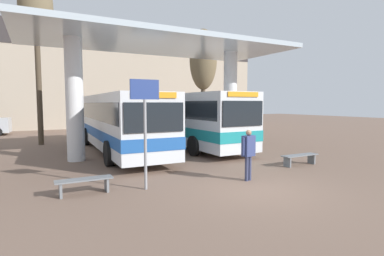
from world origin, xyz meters
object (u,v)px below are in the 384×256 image
object	(u,v)px
transit_bus_center_bay	(181,117)
pedestrian_waiting	(248,150)
transit_bus_left_bay	(118,120)
waiting_bench_mid_platform	(84,183)
poplar_tree_behind_right	(36,10)
poplar_tree_behind_left	(203,61)
info_sign_platform	(145,112)
waiting_bench_near_pillar	(300,157)

from	to	relation	value
transit_bus_center_bay	pedestrian_waiting	bearing A→B (deg)	77.68
pedestrian_waiting	transit_bus_center_bay	bearing A→B (deg)	65.06
transit_bus_left_bay	transit_bus_center_bay	distance (m)	4.21
transit_bus_left_bay	waiting_bench_mid_platform	world-z (taller)	transit_bus_left_bay
transit_bus_left_bay	poplar_tree_behind_right	distance (m)	9.11
pedestrian_waiting	poplar_tree_behind_left	world-z (taller)	poplar_tree_behind_left
info_sign_platform	transit_bus_center_bay	bearing A→B (deg)	57.83
waiting_bench_mid_platform	poplar_tree_behind_left	world-z (taller)	poplar_tree_behind_left
transit_bus_left_bay	poplar_tree_behind_right	xyz separation A→B (m)	(-3.73, 4.96, 6.67)
waiting_bench_near_pillar	poplar_tree_behind_right	bearing A→B (deg)	128.07
transit_bus_center_bay	waiting_bench_mid_platform	size ratio (longest dim) A/B	7.74
info_sign_platform	poplar_tree_behind_right	size ratio (longest dim) A/B	0.31
poplar_tree_behind_right	waiting_bench_near_pillar	bearing A→B (deg)	-51.93
transit_bus_center_bay	info_sign_platform	size ratio (longest dim) A/B	3.69
waiting_bench_near_pillar	poplar_tree_behind_right	distance (m)	17.66
transit_bus_center_bay	waiting_bench_mid_platform	xyz separation A→B (m)	(-7.00, -7.97, -1.45)
poplar_tree_behind_left	transit_bus_left_bay	bearing A→B (deg)	-142.76
waiting_bench_near_pillar	info_sign_platform	size ratio (longest dim) A/B	0.54
transit_bus_left_bay	transit_bus_center_bay	bearing A→B (deg)	-170.95
pedestrian_waiting	transit_bus_left_bay	bearing A→B (deg)	92.15
waiting_bench_near_pillar	poplar_tree_behind_left	size ratio (longest dim) A/B	0.19
transit_bus_left_bay	waiting_bench_near_pillar	xyz separation A→B (m)	(5.96, -7.40, -1.40)
transit_bus_center_bay	waiting_bench_near_pillar	distance (m)	8.30
waiting_bench_mid_platform	info_sign_platform	size ratio (longest dim) A/B	0.48
waiting_bench_near_pillar	info_sign_platform	bearing A→B (deg)	-177.03
waiting_bench_near_pillar	info_sign_platform	distance (m)	7.33
transit_bus_center_bay	info_sign_platform	xyz separation A→B (m)	(-5.25, -8.34, 0.59)
info_sign_platform	poplar_tree_behind_left	size ratio (longest dim) A/B	0.36
pedestrian_waiting	waiting_bench_mid_platform	bearing A→B (deg)	155.47
transit_bus_left_bay	poplar_tree_behind_left	xyz separation A→B (m)	(9.64, 7.33, 4.75)
waiting_bench_near_pillar	pedestrian_waiting	xyz separation A→B (m)	(-3.57, -1.00, 0.73)
info_sign_platform	pedestrian_waiting	distance (m)	3.75
transit_bus_left_bay	waiting_bench_mid_platform	xyz separation A→B (m)	(-2.83, -7.40, -1.41)
info_sign_platform	poplar_tree_behind_left	distance (m)	18.97
info_sign_platform	transit_bus_left_bay	bearing A→B (deg)	82.11
transit_bus_left_bay	poplar_tree_behind_left	bearing A→B (deg)	-141.48
waiting_bench_near_pillar	info_sign_platform	xyz separation A→B (m)	(-7.04, -0.37, 2.04)
poplar_tree_behind_right	info_sign_platform	bearing A→B (deg)	-78.24
poplar_tree_behind_left	poplar_tree_behind_right	distance (m)	13.71
transit_bus_left_bay	poplar_tree_behind_left	world-z (taller)	poplar_tree_behind_left
pedestrian_waiting	waiting_bench_near_pillar	bearing A→B (deg)	1.92
transit_bus_center_bay	waiting_bench_mid_platform	distance (m)	10.71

